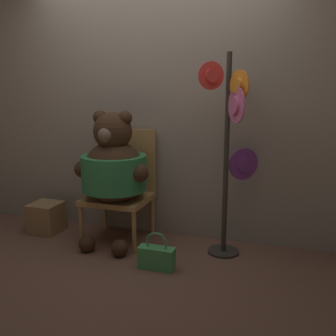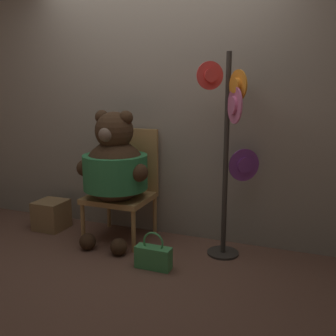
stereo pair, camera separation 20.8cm
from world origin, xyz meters
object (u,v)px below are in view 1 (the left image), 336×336
object	(u,v)px
teddy_bear	(114,168)
hat_display_rack	(231,139)
handbag_on_ground	(157,257)
chair	(122,184)

from	to	relation	value
teddy_bear	hat_display_rack	size ratio (longest dim) A/B	0.72
hat_display_rack	teddy_bear	bearing A→B (deg)	-175.54
teddy_bear	hat_display_rack	world-z (taller)	hat_display_rack
teddy_bear	handbag_on_ground	distance (m)	0.92
teddy_bear	hat_display_rack	xyz separation A→B (m)	(1.06, 0.08, 0.30)
teddy_bear	handbag_on_ground	size ratio (longest dim) A/B	4.01
hat_display_rack	handbag_on_ground	size ratio (longest dim) A/B	5.54
chair	teddy_bear	distance (m)	0.27
chair	hat_display_rack	xyz separation A→B (m)	(1.07, -0.11, 0.49)
handbag_on_ground	hat_display_rack	bearing A→B (deg)	42.09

